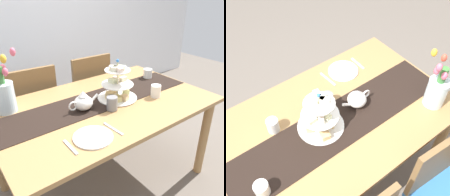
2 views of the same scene
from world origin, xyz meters
TOP-DOWN VIEW (x-y plane):
  - ground_plane at (0.00, 0.00)m, footprint 8.00×8.00m
  - dining_table at (0.00, 0.00)m, footprint 1.59×0.99m
  - chair_left at (-0.31, 0.72)m, footprint 0.45×0.45m
  - table_runner at (0.00, 0.05)m, footprint 1.55×0.34m
  - tiered_cake_stand at (0.12, 0.00)m, footprint 0.30×0.30m
  - teapot at (-0.18, 0.00)m, footprint 0.24×0.13m
  - tulip_vase at (-0.60, 0.30)m, footprint 0.21×0.22m
  - cream_jug at (0.62, 0.17)m, footprint 0.08×0.08m
  - dinner_plate_left at (-0.31, -0.32)m, footprint 0.23×0.23m
  - fork_left at (-0.45, -0.32)m, footprint 0.02×0.15m
  - knife_left at (-0.16, -0.32)m, footprint 0.03×0.17m
  - mug_grey at (-0.02, -0.12)m, footprint 0.08×0.08m
  - mug_white_text at (0.37, -0.16)m, footprint 0.08×0.08m

SIDE VIEW (x-z plane):
  - ground_plane at x=0.00m, z-range 0.00..0.00m
  - chair_left at x=-0.31m, z-range 0.05..0.96m
  - dining_table at x=0.00m, z-range 0.27..1.02m
  - table_runner at x=0.00m, z-range 0.75..0.75m
  - fork_left at x=-0.45m, z-range 0.75..0.76m
  - knife_left at x=-0.16m, z-range 0.75..0.76m
  - dinner_plate_left at x=-0.31m, z-range 0.75..0.76m
  - cream_jug at x=0.62m, z-range 0.75..0.83m
  - mug_white_text at x=0.37m, z-range 0.75..0.84m
  - mug_grey at x=-0.02m, z-range 0.75..0.85m
  - teapot at x=-0.18m, z-range 0.74..0.88m
  - tiered_cake_stand at x=0.12m, z-range 0.69..1.00m
  - tulip_vase at x=-0.60m, z-range 0.68..1.11m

